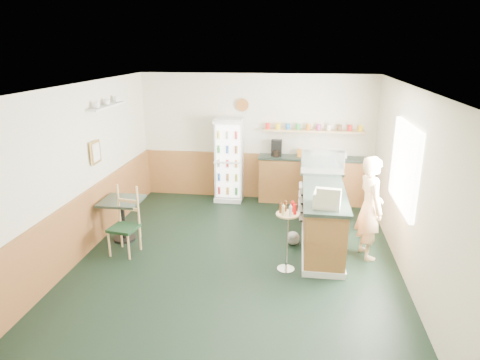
% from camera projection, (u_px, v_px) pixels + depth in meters
% --- Properties ---
extents(ground, '(6.00, 6.00, 0.00)m').
position_uv_depth(ground, '(236.00, 259.00, 6.80)').
color(ground, black).
rests_on(ground, ground).
extents(room_envelope, '(5.04, 6.02, 2.72)m').
position_uv_depth(room_envelope, '(229.00, 155.00, 7.06)').
color(room_envelope, beige).
rests_on(room_envelope, ground).
extents(service_counter, '(0.68, 3.01, 1.01)m').
position_uv_depth(service_counter, '(321.00, 212.00, 7.50)').
color(service_counter, olive).
rests_on(service_counter, ground).
extents(back_counter, '(2.24, 0.42, 1.69)m').
position_uv_depth(back_counter, '(310.00, 178.00, 9.12)').
color(back_counter, olive).
rests_on(back_counter, ground).
extents(drinks_fridge, '(0.59, 0.52, 1.79)m').
position_uv_depth(drinks_fridge, '(229.00, 160.00, 9.19)').
color(drinks_fridge, silver).
rests_on(drinks_fridge, ground).
extents(display_case, '(0.78, 0.41, 0.44)m').
position_uv_depth(display_case, '(323.00, 162.00, 7.75)').
color(display_case, silver).
rests_on(display_case, service_counter).
extents(cash_register, '(0.43, 0.45, 0.22)m').
position_uv_depth(cash_register, '(327.00, 199.00, 6.22)').
color(cash_register, beige).
rests_on(cash_register, service_counter).
extents(shopkeeper, '(0.53, 0.64, 1.66)m').
position_uv_depth(shopkeeper, '(370.00, 208.00, 6.67)').
color(shopkeeper, tan).
rests_on(shopkeeper, ground).
extents(condiment_stand, '(0.34, 0.34, 1.07)m').
position_uv_depth(condiment_stand, '(287.00, 228.00, 6.28)').
color(condiment_stand, silver).
rests_on(condiment_stand, ground).
extents(newspaper_rack, '(0.09, 0.40, 0.65)m').
position_uv_depth(newspaper_rack, '(301.00, 201.00, 7.73)').
color(newspaper_rack, black).
rests_on(newspaper_rack, ground).
extents(cafe_table, '(0.67, 0.67, 0.74)m').
position_uv_depth(cafe_table, '(122.00, 212.00, 7.34)').
color(cafe_table, black).
rests_on(cafe_table, ground).
extents(cafe_chair, '(0.47, 0.47, 1.11)m').
position_uv_depth(cafe_chair, '(125.00, 218.00, 6.92)').
color(cafe_chair, black).
rests_on(cafe_chair, ground).
extents(dog_doorstop, '(0.23, 0.30, 0.28)m').
position_uv_depth(dog_doorstop, '(293.00, 238.00, 7.25)').
color(dog_doorstop, gray).
rests_on(dog_doorstop, ground).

